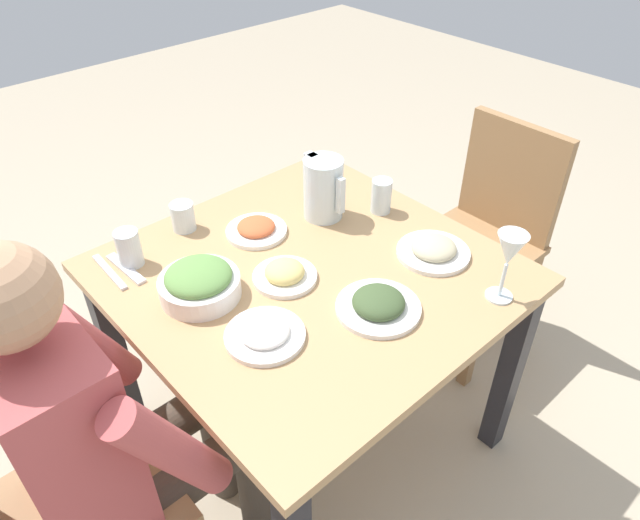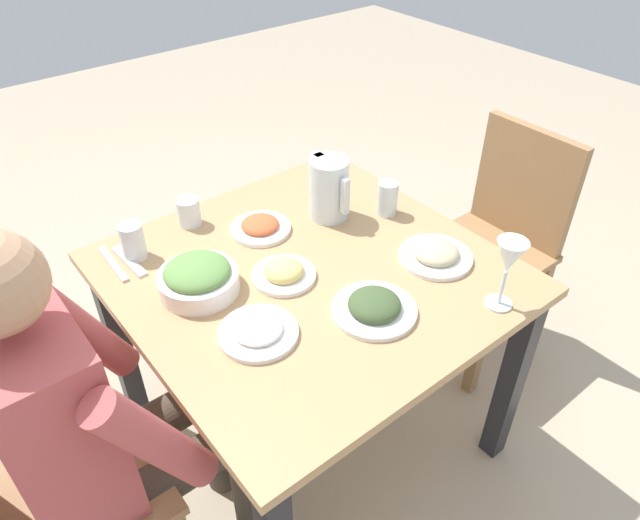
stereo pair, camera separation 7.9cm
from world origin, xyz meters
name	(u,v)px [view 1 (the left image)]	position (x,y,z in m)	size (l,w,h in m)	color
ground_plane	(312,431)	(0.00, 0.00, 0.00)	(8.00, 8.00, 0.00)	tan
dining_table	(310,299)	(0.00, 0.00, 0.61)	(0.98, 0.98, 0.72)	tan
chair_far	(488,228)	(0.05, 0.83, 0.50)	(0.40, 0.40, 0.88)	#997047
diner_near	(112,428)	(0.06, -0.62, 0.65)	(0.48, 0.53, 1.18)	#B24C4C
water_pitcher	(323,188)	(-0.17, 0.21, 0.82)	(0.16, 0.12, 0.19)	silver
salad_bowl	(199,283)	(-0.11, -0.28, 0.76)	(0.21, 0.21, 0.09)	white
plate_yoghurt	(265,333)	(0.12, -0.25, 0.74)	(0.19, 0.19, 0.04)	white
plate_dolmas	(378,304)	(0.24, 0.02, 0.74)	(0.21, 0.21, 0.05)	white
plate_fries	(285,274)	(-0.01, -0.07, 0.74)	(0.17, 0.17, 0.05)	white
plate_rice_curry	(256,229)	(-0.24, 0.00, 0.74)	(0.18, 0.18, 0.04)	white
plate_beans	(433,250)	(0.18, 0.30, 0.74)	(0.21, 0.21, 0.05)	white
water_glass_far_left	(183,217)	(-0.40, -0.15, 0.76)	(0.07, 0.07, 0.09)	silver
water_glass_near_right	(381,196)	(-0.07, 0.36, 0.78)	(0.06, 0.06, 0.11)	silver
water_glass_far_right	(129,248)	(-0.35, -0.34, 0.77)	(0.07, 0.07, 0.11)	silver
wine_glass	(509,253)	(0.41, 0.29, 0.86)	(0.08, 0.08, 0.20)	silver
fork_near	(126,269)	(-0.34, -0.37, 0.73)	(0.17, 0.03, 0.01)	silver
knife_near	(110,272)	(-0.35, -0.41, 0.73)	(0.18, 0.02, 0.01)	silver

